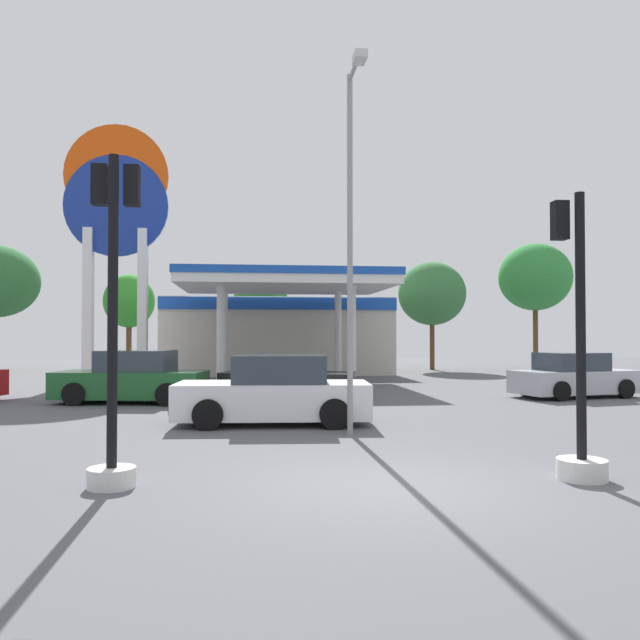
{
  "coord_description": "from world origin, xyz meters",
  "views": [
    {
      "loc": [
        -2.01,
        -8.63,
        2.1
      ],
      "look_at": [
        1.04,
        17.71,
        2.68
      ],
      "focal_mm": 35.76,
      "sensor_mm": 36.0,
      "label": 1
    }
  ],
  "objects_px": {
    "station_pole_sign": "(116,218)",
    "tree_4": "(535,277)",
    "car_3": "(132,379)",
    "tree_2": "(261,293)",
    "traffic_signal_2": "(578,394)",
    "corner_streetlamp": "(351,218)",
    "car_4": "(274,393)",
    "traffic_signal_0": "(113,350)",
    "tree_3": "(432,294)",
    "tree_1": "(129,302)",
    "car_0": "(287,379)",
    "car_1": "(574,377)"
  },
  "relations": [
    {
      "from": "tree_4",
      "to": "traffic_signal_2",
      "type": "bearing_deg",
      "value": -114.23
    },
    {
      "from": "car_0",
      "to": "station_pole_sign",
      "type": "bearing_deg",
      "value": 128.11
    },
    {
      "from": "corner_streetlamp",
      "to": "tree_1",
      "type": "bearing_deg",
      "value": 109.64
    },
    {
      "from": "car_4",
      "to": "traffic_signal_2",
      "type": "xyz_separation_m",
      "value": [
        4.13,
        -6.17,
        0.51
      ]
    },
    {
      "from": "tree_1",
      "to": "corner_streetlamp",
      "type": "relative_size",
      "value": 0.73
    },
    {
      "from": "car_1",
      "to": "tree_1",
      "type": "distance_m",
      "value": 25.59
    },
    {
      "from": "station_pole_sign",
      "to": "tree_4",
      "type": "distance_m",
      "value": 24.24
    },
    {
      "from": "car_1",
      "to": "tree_2",
      "type": "height_order",
      "value": "tree_2"
    },
    {
      "from": "car_0",
      "to": "traffic_signal_2",
      "type": "height_order",
      "value": "traffic_signal_2"
    },
    {
      "from": "station_pole_sign",
      "to": "tree_2",
      "type": "bearing_deg",
      "value": 54.39
    },
    {
      "from": "tree_1",
      "to": "tree_3",
      "type": "distance_m",
      "value": 17.76
    },
    {
      "from": "traffic_signal_0",
      "to": "station_pole_sign",
      "type": "bearing_deg",
      "value": 101.17
    },
    {
      "from": "traffic_signal_0",
      "to": "car_0",
      "type": "bearing_deg",
      "value": 74.34
    },
    {
      "from": "traffic_signal_0",
      "to": "traffic_signal_2",
      "type": "height_order",
      "value": "traffic_signal_0"
    },
    {
      "from": "car_0",
      "to": "tree_3",
      "type": "bearing_deg",
      "value": 59.43
    },
    {
      "from": "tree_4",
      "to": "corner_streetlamp",
      "type": "distance_m",
      "value": 27.89
    },
    {
      "from": "car_0",
      "to": "car_4",
      "type": "distance_m",
      "value": 5.3
    },
    {
      "from": "traffic_signal_2",
      "to": "car_1",
      "type": "bearing_deg",
      "value": 61.88
    },
    {
      "from": "tree_3",
      "to": "tree_1",
      "type": "bearing_deg",
      "value": 173.65
    },
    {
      "from": "tree_2",
      "to": "tree_4",
      "type": "height_order",
      "value": "tree_4"
    },
    {
      "from": "car_4",
      "to": "corner_streetlamp",
      "type": "distance_m",
      "value": 4.49
    },
    {
      "from": "car_4",
      "to": "tree_2",
      "type": "xyz_separation_m",
      "value": [
        0.2,
        23.56,
        3.83
      ]
    },
    {
      "from": "car_0",
      "to": "car_3",
      "type": "height_order",
      "value": "car_3"
    },
    {
      "from": "car_1",
      "to": "tree_1",
      "type": "bearing_deg",
      "value": 133.96
    },
    {
      "from": "corner_streetlamp",
      "to": "car_4",
      "type": "bearing_deg",
      "value": 129.34
    },
    {
      "from": "car_4",
      "to": "traffic_signal_0",
      "type": "distance_m",
      "value": 6.45
    },
    {
      "from": "tree_4",
      "to": "car_4",
      "type": "bearing_deg",
      "value": -127.6
    },
    {
      "from": "car_0",
      "to": "traffic_signal_0",
      "type": "xyz_separation_m",
      "value": [
        -3.11,
        -11.1,
        1.21
      ]
    },
    {
      "from": "car_1",
      "to": "traffic_signal_0",
      "type": "distance_m",
      "value": 16.73
    },
    {
      "from": "car_4",
      "to": "tree_3",
      "type": "xyz_separation_m",
      "value": [
        10.17,
        21.38,
        3.73
      ]
    },
    {
      "from": "traffic_signal_0",
      "to": "tree_3",
      "type": "bearing_deg",
      "value": 65.1
    },
    {
      "from": "tree_1",
      "to": "tree_2",
      "type": "height_order",
      "value": "tree_2"
    },
    {
      "from": "traffic_signal_2",
      "to": "corner_streetlamp",
      "type": "bearing_deg",
      "value": 121.13
    },
    {
      "from": "car_0",
      "to": "traffic_signal_2",
      "type": "relative_size",
      "value": 1.07
    },
    {
      "from": "station_pole_sign",
      "to": "tree_3",
      "type": "relative_size",
      "value": 1.82
    },
    {
      "from": "car_0",
      "to": "car_3",
      "type": "xyz_separation_m",
      "value": [
        -4.75,
        -0.17,
        0.05
      ]
    },
    {
      "from": "car_3",
      "to": "tree_2",
      "type": "bearing_deg",
      "value": 76.9
    },
    {
      "from": "station_pole_sign",
      "to": "tree_4",
      "type": "relative_size",
      "value": 1.52
    },
    {
      "from": "tree_1",
      "to": "corner_streetlamp",
      "type": "xyz_separation_m",
      "value": [
        8.99,
        -25.21,
        0.52
      ]
    },
    {
      "from": "car_1",
      "to": "tree_4",
      "type": "distance_m",
      "value": 18.37
    },
    {
      "from": "car_0",
      "to": "car_1",
      "type": "bearing_deg",
      "value": -1.04
    },
    {
      "from": "station_pole_sign",
      "to": "tree_1",
      "type": "distance_m",
      "value": 9.68
    },
    {
      "from": "car_0",
      "to": "tree_3",
      "type": "xyz_separation_m",
      "value": [
        9.52,
        16.12,
        3.78
      ]
    },
    {
      "from": "tree_2",
      "to": "traffic_signal_0",
      "type": "bearing_deg",
      "value": -95.17
    },
    {
      "from": "tree_4",
      "to": "car_1",
      "type": "bearing_deg",
      "value": -111.44
    },
    {
      "from": "traffic_signal_0",
      "to": "car_1",
      "type": "bearing_deg",
      "value": 40.92
    },
    {
      "from": "tree_1",
      "to": "car_0",
      "type": "bearing_deg",
      "value": -65.83
    },
    {
      "from": "station_pole_sign",
      "to": "car_1",
      "type": "bearing_deg",
      "value": -29.05
    },
    {
      "from": "traffic_signal_2",
      "to": "tree_4",
      "type": "distance_m",
      "value": 30.73
    },
    {
      "from": "station_pole_sign",
      "to": "car_1",
      "type": "relative_size",
      "value": 2.6
    }
  ]
}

